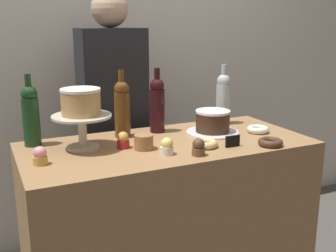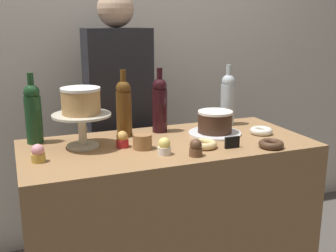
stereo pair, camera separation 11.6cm
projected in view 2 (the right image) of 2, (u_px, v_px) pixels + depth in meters
back_wall at (117, 43)px, 2.60m from camera, size 6.00×0.05×2.60m
display_counter at (168, 229)px, 2.01m from camera, size 1.33×0.62×0.89m
cake_stand_pedestal at (82, 124)px, 1.81m from camera, size 0.26×0.26×0.15m
white_layer_cake at (81, 101)px, 1.79m from camera, size 0.17×0.17×0.12m
silver_serving_platter at (215, 133)px, 2.05m from camera, size 0.26×0.26×0.01m
chocolate_round_cake at (215, 122)px, 2.03m from camera, size 0.17×0.17×0.11m
wine_bottle_amber at (124, 107)px, 1.98m from camera, size 0.08×0.08×0.33m
wine_bottle_green at (33, 112)px, 1.87m from camera, size 0.08×0.08×0.33m
wine_bottle_dark_red at (160, 104)px, 2.06m from camera, size 0.08×0.08×0.33m
wine_bottle_clear at (228, 99)px, 2.20m from camera, size 0.08×0.08×0.33m
cupcake_lemon at (164, 147)px, 1.73m from camera, size 0.06×0.06×0.07m
cupcake_caramel at (122, 140)px, 1.83m from camera, size 0.06×0.06×0.07m
cupcake_chocolate at (196, 148)px, 1.71m from camera, size 0.06×0.06×0.07m
cupcake_strawberry at (38, 154)px, 1.64m from camera, size 0.06×0.06×0.07m
donut_glazed at (204, 144)px, 1.82m from camera, size 0.11×0.11×0.03m
donut_chocolate at (271, 144)px, 1.83m from camera, size 0.11×0.11×0.03m
donut_sugar at (261, 131)px, 2.05m from camera, size 0.11×0.11×0.03m
cookie_stack at (142, 142)px, 1.81m from camera, size 0.08×0.08×0.07m
price_sign_chalkboard at (232, 142)px, 1.82m from camera, size 0.07×0.01×0.05m
barista_figure at (119, 127)px, 2.37m from camera, size 0.36×0.22×1.60m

